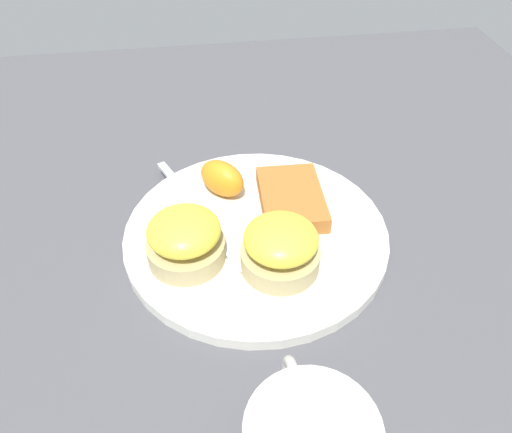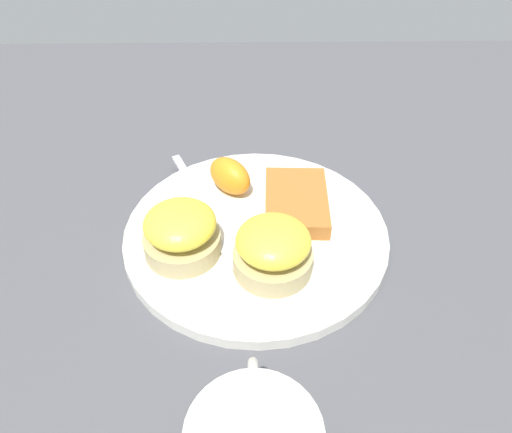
{
  "view_description": "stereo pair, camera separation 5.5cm",
  "coord_description": "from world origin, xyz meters",
  "px_view_note": "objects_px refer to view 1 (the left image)",
  "views": [
    {
      "loc": [
        -0.41,
        0.06,
        0.41
      ],
      "look_at": [
        0.0,
        0.0,
        0.03
      ],
      "focal_mm": 35.0,
      "sensor_mm": 36.0,
      "label": 1
    },
    {
      "loc": [
        -0.41,
        0.01,
        0.41
      ],
      "look_at": [
        0.0,
        0.0,
        0.03
      ],
      "focal_mm": 35.0,
      "sensor_mm": 36.0,
      "label": 2
    }
  ],
  "objects_px": {
    "orange_wedge": "(222,178)",
    "fork": "(206,218)",
    "sandwich_benedict_right": "(281,248)",
    "hashbrown_patty": "(291,199)",
    "sandwich_benedict_left": "(185,239)"
  },
  "relations": [
    {
      "from": "sandwich_benedict_left",
      "to": "sandwich_benedict_right",
      "type": "height_order",
      "value": "same"
    },
    {
      "from": "sandwich_benedict_left",
      "to": "fork",
      "type": "distance_m",
      "value": 0.07
    },
    {
      "from": "hashbrown_patty",
      "to": "sandwich_benedict_right",
      "type": "bearing_deg",
      "value": 161.6
    },
    {
      "from": "sandwich_benedict_left",
      "to": "hashbrown_patty",
      "type": "xyz_separation_m",
      "value": [
        0.07,
        -0.13,
        -0.02
      ]
    },
    {
      "from": "sandwich_benedict_left",
      "to": "fork",
      "type": "bearing_deg",
      "value": -23.33
    },
    {
      "from": "sandwich_benedict_right",
      "to": "hashbrown_patty",
      "type": "relative_size",
      "value": 0.77
    },
    {
      "from": "sandwich_benedict_left",
      "to": "fork",
      "type": "relative_size",
      "value": 0.4
    },
    {
      "from": "orange_wedge",
      "to": "fork",
      "type": "bearing_deg",
      "value": 152.75
    },
    {
      "from": "sandwich_benedict_right",
      "to": "orange_wedge",
      "type": "bearing_deg",
      "value": 19.78
    },
    {
      "from": "hashbrown_patty",
      "to": "orange_wedge",
      "type": "relative_size",
      "value": 1.79
    },
    {
      "from": "hashbrown_patty",
      "to": "orange_wedge",
      "type": "height_order",
      "value": "orange_wedge"
    },
    {
      "from": "sandwich_benedict_left",
      "to": "fork",
      "type": "xyz_separation_m",
      "value": [
        0.06,
        -0.03,
        -0.03
      ]
    },
    {
      "from": "orange_wedge",
      "to": "fork",
      "type": "height_order",
      "value": "orange_wedge"
    },
    {
      "from": "sandwich_benedict_right",
      "to": "fork",
      "type": "bearing_deg",
      "value": 39.99
    },
    {
      "from": "hashbrown_patty",
      "to": "orange_wedge",
      "type": "distance_m",
      "value": 0.09
    }
  ]
}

